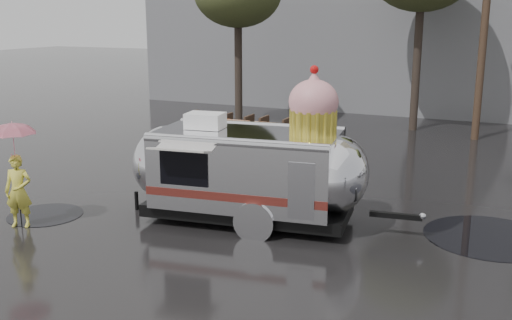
% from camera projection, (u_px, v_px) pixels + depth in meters
% --- Properties ---
extents(ground, '(120.00, 120.00, 0.00)m').
position_uv_depth(ground, '(269.00, 264.00, 11.39)').
color(ground, black).
rests_on(ground, ground).
extents(puddles, '(14.01, 5.09, 0.01)m').
position_uv_depth(puddles, '(399.00, 233.00, 13.01)').
color(puddles, black).
rests_on(puddles, ground).
extents(utility_pole, '(1.60, 0.28, 9.00)m').
position_uv_depth(utility_pole, '(485.00, 14.00, 21.66)').
color(utility_pole, '#473323').
rests_on(utility_pole, ground).
extents(barricade_row, '(4.30, 0.80, 1.00)m').
position_uv_depth(barricade_row, '(238.00, 127.00, 22.31)').
color(barricade_row, '#473323').
rests_on(barricade_row, ground).
extents(airstream_trailer, '(6.77, 3.13, 3.67)m').
position_uv_depth(airstream_trailer, '(251.00, 167.00, 13.44)').
color(airstream_trailer, silver).
rests_on(airstream_trailer, ground).
extents(person_left, '(0.70, 0.59, 1.64)m').
position_uv_depth(person_left, '(18.00, 191.00, 13.24)').
color(person_left, '#E2DA46').
rests_on(person_left, ground).
extents(umbrella_pink, '(1.23, 1.23, 2.39)m').
position_uv_depth(umbrella_pink, '(13.00, 140.00, 12.97)').
color(umbrella_pink, pink).
rests_on(umbrella_pink, ground).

